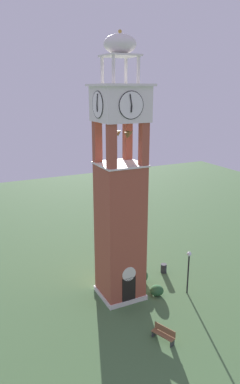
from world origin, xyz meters
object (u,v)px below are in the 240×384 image
at_px(clock_tower, 120,199).
at_px(park_bench, 164,334).
at_px(lamp_post, 189,264).
at_px(trash_bin, 164,268).

height_order(clock_tower, park_bench, clock_tower).
distance_m(lamp_post, trash_bin, 4.14).
relative_size(clock_tower, lamp_post, 5.37).
bearing_deg(park_bench, lamp_post, 39.22).
height_order(park_bench, trash_bin, park_bench).
bearing_deg(park_bench, trash_bin, 57.08).
relative_size(park_bench, trash_bin, 2.06).
xyz_separation_m(park_bench, lamp_post, (4.68, 3.82, 2.02)).
xyz_separation_m(lamp_post, trash_bin, (0.10, 3.56, -2.11)).
distance_m(park_bench, trash_bin, 8.80).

